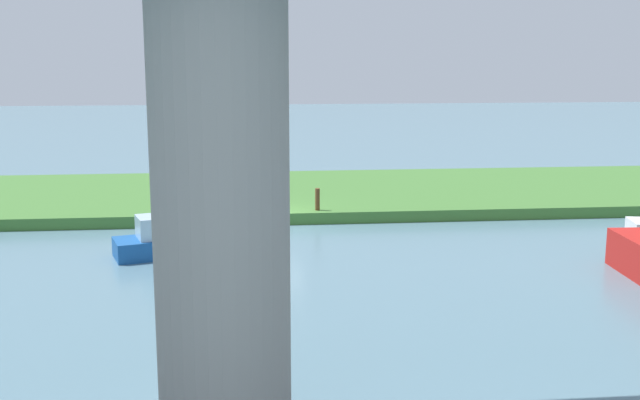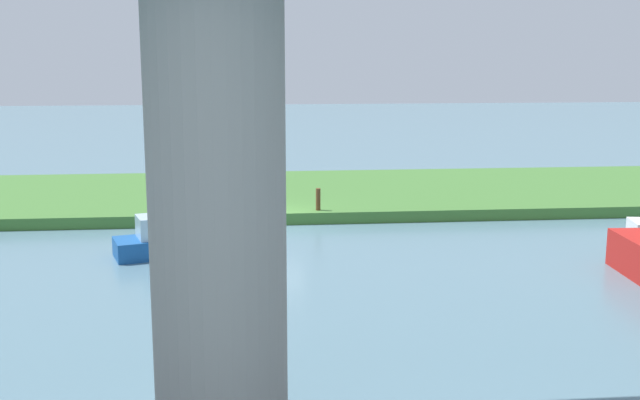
{
  "view_description": "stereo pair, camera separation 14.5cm",
  "coord_description": "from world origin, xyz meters",
  "px_view_note": "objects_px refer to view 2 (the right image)",
  "views": [
    {
      "loc": [
        1.32,
        31.79,
        7.07
      ],
      "look_at": [
        -1.46,
        5.0,
        2.0
      ],
      "focal_mm": 43.63,
      "sensor_mm": 36.0,
      "label": 1
    },
    {
      "loc": [
        1.17,
        31.8,
        7.07
      ],
      "look_at": [
        -1.46,
        5.0,
        2.0
      ],
      "focal_mm": 43.63,
      "sensor_mm": 36.0,
      "label": 2
    }
  ],
  "objects_px": {
    "person_on_bank": "(258,188)",
    "riverboat_paddlewheel": "(173,240)",
    "bridge_pylon": "(217,208)",
    "mooring_post": "(318,199)"
  },
  "relations": [
    {
      "from": "person_on_bank",
      "to": "riverboat_paddlewheel",
      "type": "height_order",
      "value": "person_on_bank"
    },
    {
      "from": "person_on_bank",
      "to": "bridge_pylon",
      "type": "bearing_deg",
      "value": 86.82
    },
    {
      "from": "bridge_pylon",
      "to": "person_on_bank",
      "type": "bearing_deg",
      "value": -93.18
    },
    {
      "from": "bridge_pylon",
      "to": "riverboat_paddlewheel",
      "type": "height_order",
      "value": "bridge_pylon"
    },
    {
      "from": "person_on_bank",
      "to": "mooring_post",
      "type": "distance_m",
      "value": 3.02
    },
    {
      "from": "bridge_pylon",
      "to": "person_on_bank",
      "type": "xyz_separation_m",
      "value": [
        -1.1,
        -19.85,
        -3.06
      ]
    },
    {
      "from": "bridge_pylon",
      "to": "mooring_post",
      "type": "height_order",
      "value": "bridge_pylon"
    },
    {
      "from": "person_on_bank",
      "to": "riverboat_paddlewheel",
      "type": "relative_size",
      "value": 0.3
    },
    {
      "from": "riverboat_paddlewheel",
      "to": "person_on_bank",
      "type": "bearing_deg",
      "value": -115.58
    },
    {
      "from": "mooring_post",
      "to": "person_on_bank",
      "type": "bearing_deg",
      "value": -33.36
    }
  ]
}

